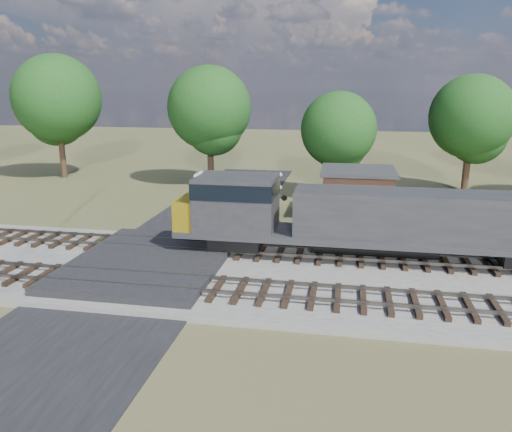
# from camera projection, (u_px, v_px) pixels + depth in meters

# --- Properties ---
(ground) EXTENTS (160.00, 160.00, 0.00)m
(ground) POSITION_uv_depth(u_px,v_px,m) (146.00, 274.00, 23.54)
(ground) COLOR #434B28
(ground) RESTS_ON ground
(ballast_bed) EXTENTS (140.00, 10.00, 0.30)m
(ballast_bed) POSITION_uv_depth(u_px,v_px,m) (362.00, 281.00, 22.21)
(ballast_bed) COLOR gray
(ballast_bed) RESTS_ON ground
(road) EXTENTS (7.00, 60.00, 0.08)m
(road) POSITION_uv_depth(u_px,v_px,m) (146.00, 273.00, 23.53)
(road) COLOR black
(road) RESTS_ON ground
(crossing_panel) EXTENTS (7.00, 9.00, 0.62)m
(crossing_panel) POSITION_uv_depth(u_px,v_px,m) (150.00, 264.00, 23.93)
(crossing_panel) COLOR #262628
(crossing_panel) RESTS_ON ground
(track_near) EXTENTS (140.00, 2.60, 0.33)m
(track_near) POSITION_uv_depth(u_px,v_px,m) (197.00, 286.00, 20.98)
(track_near) COLOR black
(track_near) RESTS_ON ballast_bed
(track_far) EXTENTS (140.00, 2.60, 0.33)m
(track_far) POSITION_uv_depth(u_px,v_px,m) (225.00, 249.00, 25.73)
(track_far) COLOR black
(track_far) RESTS_ON ballast_bed
(crossing_signal_far) EXTENTS (1.54, 0.38, 3.84)m
(crossing_signal_far) POSITION_uv_depth(u_px,v_px,m) (273.00, 210.00, 28.93)
(crossing_signal_far) COLOR silver
(crossing_signal_far) RESTS_ON ground
(equipment_shed) EXTENTS (4.88, 4.88, 3.29)m
(equipment_shed) POSITION_uv_depth(u_px,v_px,m) (357.00, 193.00, 33.13)
(equipment_shed) COLOR #45281D
(equipment_shed) RESTS_ON ground
(treeline) EXTENTS (84.43, 12.51, 11.61)m
(treeline) POSITION_uv_depth(u_px,v_px,m) (315.00, 109.00, 40.15)
(treeline) COLOR black
(treeline) RESTS_ON ground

